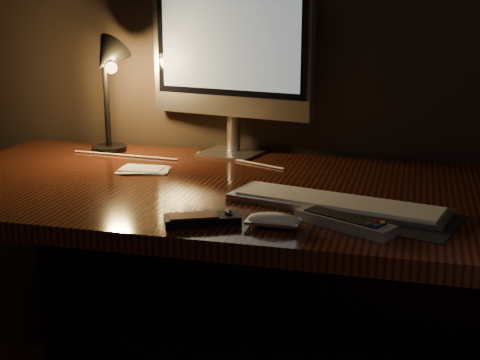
% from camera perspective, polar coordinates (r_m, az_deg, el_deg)
% --- Properties ---
extents(desk, '(1.60, 0.75, 0.75)m').
position_cam_1_polar(desk, '(1.65, 1.69, -4.27)').
color(desk, '#3F180E').
rests_on(desk, ground).
extents(monitor, '(0.47, 0.17, 0.50)m').
position_cam_1_polar(monitor, '(1.84, -0.83, 11.27)').
color(monitor, silver).
rests_on(monitor, desk).
extents(keyboard, '(0.48, 0.23, 0.02)m').
position_cam_1_polar(keyboard, '(1.41, 8.29, -1.98)').
color(keyboard, silver).
rests_on(keyboard, desk).
extents(mousepad, '(0.28, 0.25, 0.00)m').
position_cam_1_polar(mousepad, '(1.35, 13.07, -3.29)').
color(mousepad, black).
rests_on(mousepad, desk).
extents(mouse, '(0.10, 0.05, 0.02)m').
position_cam_1_polar(mouse, '(1.27, 2.86, -3.60)').
color(mouse, white).
rests_on(mouse, desk).
extents(media_remote, '(0.15, 0.11, 0.03)m').
position_cam_1_polar(media_remote, '(1.29, -3.23, -3.36)').
color(media_remote, black).
rests_on(media_remote, desk).
extents(tv_remote, '(0.20, 0.14, 0.03)m').
position_cam_1_polar(tv_remote, '(1.28, 8.87, -3.56)').
color(tv_remote, gray).
rests_on(tv_remote, desk).
extents(papers, '(0.14, 0.10, 0.01)m').
position_cam_1_polar(papers, '(1.72, -8.25, 0.88)').
color(papers, white).
rests_on(papers, desk).
extents(desk_lamp, '(0.15, 0.17, 0.34)m').
position_cam_1_polar(desk_lamp, '(1.90, -11.21, 8.91)').
color(desk_lamp, black).
rests_on(desk_lamp, desk).
extents(cable, '(0.60, 0.18, 0.01)m').
position_cam_1_polar(cable, '(1.83, -5.19, 1.82)').
color(cable, white).
rests_on(cable, desk).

